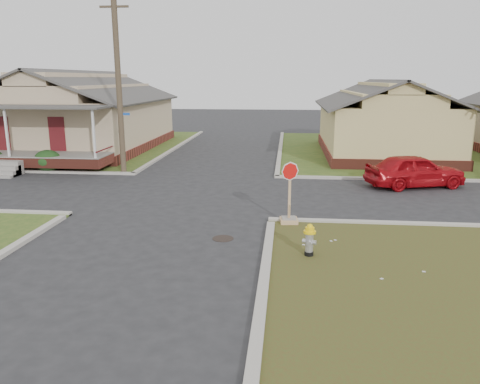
# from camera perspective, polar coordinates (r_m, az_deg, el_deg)

# --- Properties ---
(ground) EXTENTS (120.00, 120.00, 0.00)m
(ground) POSITION_cam_1_polar(r_m,az_deg,el_deg) (15.12, -10.15, -4.71)
(ground) COLOR #252628
(ground) RESTS_ON ground
(verge_far_left) EXTENTS (19.00, 19.00, 0.05)m
(verge_far_left) POSITION_cam_1_polar(r_m,az_deg,el_deg) (36.38, -22.32, 5.25)
(verge_far_left) COLOR #324E1C
(verge_far_left) RESTS_ON ground
(curbs) EXTENTS (80.00, 40.00, 0.12)m
(curbs) POSITION_cam_1_polar(r_m,az_deg,el_deg) (19.79, -6.23, -0.19)
(curbs) COLOR #B1AA9F
(curbs) RESTS_ON ground
(manhole) EXTENTS (0.64, 0.64, 0.01)m
(manhole) POSITION_cam_1_polar(r_m,az_deg,el_deg) (14.21, -2.10, -5.68)
(manhole) COLOR black
(manhole) RESTS_ON ground
(corner_house) EXTENTS (10.10, 15.50, 5.30)m
(corner_house) POSITION_cam_1_polar(r_m,az_deg,el_deg) (33.65, -19.15, 8.79)
(corner_house) COLOR brown
(corner_house) RESTS_ON ground
(side_house_yellow) EXTENTS (7.60, 11.60, 4.70)m
(side_house_yellow) POSITION_cam_1_polar(r_m,az_deg,el_deg) (30.96, 17.03, 8.41)
(side_house_yellow) COLOR brown
(side_house_yellow) RESTS_ON ground
(utility_pole) EXTENTS (1.80, 0.28, 9.00)m
(utility_pole) POSITION_cam_1_polar(r_m,az_deg,el_deg) (24.14, -14.61, 13.13)
(utility_pole) COLOR #3C2F22
(utility_pole) RESTS_ON ground
(fire_hydrant) EXTENTS (0.33, 0.33, 0.89)m
(fire_hydrant) POSITION_cam_1_polar(r_m,az_deg,el_deg) (12.76, 8.47, -5.59)
(fire_hydrant) COLOR black
(fire_hydrant) RESTS_ON ground
(stop_sign) EXTENTS (0.58, 0.57, 2.06)m
(stop_sign) POSITION_cam_1_polar(r_m,az_deg,el_deg) (15.54, 6.01, -2.16)
(stop_sign) COLOR tan
(stop_sign) RESTS_ON ground
(red_sedan) EXTENTS (4.65, 2.89, 1.48)m
(red_sedan) POSITION_cam_1_polar(r_m,az_deg,el_deg) (22.16, 20.54, 2.47)
(red_sedan) COLOR #AF0C13
(red_sedan) RESTS_ON ground
(hedge_right) EXTENTS (1.44, 1.18, 1.10)m
(hedge_right) POSITION_cam_1_polar(r_m,az_deg,el_deg) (26.07, -22.38, 3.57)
(hedge_right) COLOR #153714
(hedge_right) RESTS_ON verge_far_left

